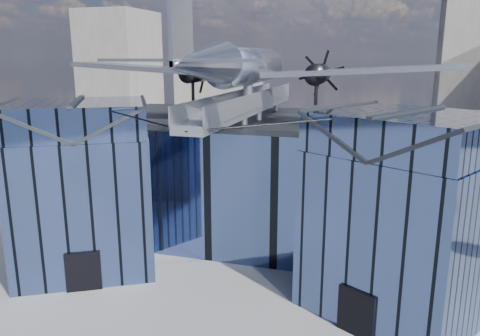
# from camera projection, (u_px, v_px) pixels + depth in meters

# --- Properties ---
(ground_plane) EXTENTS (120.00, 120.00, 0.00)m
(ground_plane) POSITION_uv_depth(u_px,v_px,m) (231.00, 277.00, 31.90)
(ground_plane) COLOR gray
(museum) EXTENTS (32.88, 24.50, 17.60)m
(museum) POSITION_uv_depth(u_px,v_px,m) (254.00, 178.00, 36.02)
(museum) COLOR #465B8F
(museum) RESTS_ON ground
(bg_towers) EXTENTS (77.00, 24.50, 26.00)m
(bg_towers) POSITION_uv_depth(u_px,v_px,m) (335.00, 85.00, 76.12)
(bg_towers) COLOR gray
(bg_towers) RESTS_ON ground
(tree_side_w) EXTENTS (3.37, 3.37, 4.89)m
(tree_side_w) POSITION_uv_depth(u_px,v_px,m) (48.00, 172.00, 47.14)
(tree_side_w) COLOR #341E14
(tree_side_w) RESTS_ON ground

